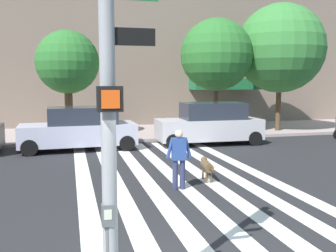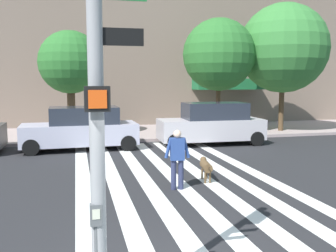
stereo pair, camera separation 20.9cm
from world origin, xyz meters
name	(u,v)px [view 2 (the right image)]	position (x,y,z in m)	size (l,w,h in m)	color
ground_plane	(125,177)	(0.00, 6.54, 0.00)	(160.00, 160.00, 0.00)	#232326
sidewalk_far	(103,134)	(0.00, 16.08, 0.07)	(80.00, 6.00, 0.15)	#A18F8C
crosswalk_stripes	(170,175)	(1.45, 6.54, 0.00)	(5.85, 12.48, 0.01)	silver
traffic_light_pole	(96,29)	(-1.16, -0.47, 3.52)	(0.74, 0.46, 5.80)	gray
parking_meter_curbside	(97,243)	(-1.20, -0.48, 1.03)	(0.14, 0.11, 1.36)	#515456
parked_car_behind_first	(81,129)	(-1.21, 11.76, 0.91)	(4.91, 2.10, 1.84)	#AFADC1
parked_car_third_in_line	(212,124)	(4.73, 11.76, 0.95)	(4.86, 2.03, 1.95)	#B9B3B8
street_tree_nearest	(70,63)	(-1.62, 14.93, 3.85)	(3.14, 3.14, 5.30)	#4C3823
street_tree_middle	(219,55)	(6.04, 14.35, 4.32)	(3.83, 3.83, 6.09)	#4C3823
street_tree_further	(283,48)	(9.87, 14.43, 4.74)	(4.93, 4.93, 7.06)	#4C3823
pedestrian_dog_walker	(177,156)	(1.23, 4.90, 0.93)	(0.71, 0.29, 1.64)	#282D4C
dog_on_leash	(206,166)	(2.30, 5.60, 0.44)	(0.36, 1.10, 0.65)	brown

